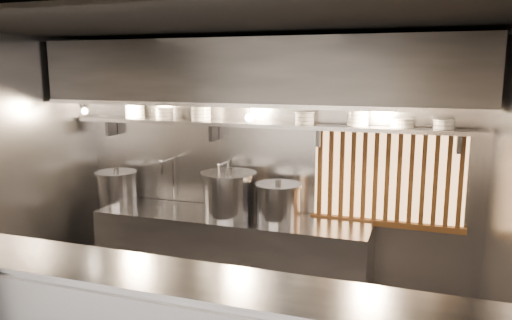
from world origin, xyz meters
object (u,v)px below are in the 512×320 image
Objects in this scene: heat_lamp at (83,106)px; stock_pot_right at (278,202)px; pendant_bulb at (250,118)px; stock_pot_mid at (229,194)px; stock_pot_left at (117,187)px.

stock_pot_right is (2.13, 0.29, -0.97)m from heat_lamp.
stock_pot_right is (0.33, -0.06, -0.86)m from pendant_bulb.
stock_pot_mid is (-0.22, -0.05, -0.82)m from pendant_bulb.
stock_pot_left is at bearing 179.28° from stock_pot_mid.
stock_pot_right is (0.56, -0.01, -0.04)m from stock_pot_mid.
pendant_bulb is at bearing 11.00° from heat_lamp.
heat_lamp is 0.56× the size of stock_pot_right.
heat_lamp reaches higher than stock_pot_left.
stock_pot_right is at bearing -0.84° from stock_pot_left.
pendant_bulb is at bearing 11.96° from stock_pot_mid.
pendant_bulb is 0.31× the size of stock_pot_left.
stock_pot_left is 1.43m from stock_pot_mid.
stock_pot_left is at bearing 179.16° from stock_pot_right.
stock_pot_left is at bearing -178.98° from pendant_bulb.
stock_pot_mid is at bearing 178.85° from stock_pot_right.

